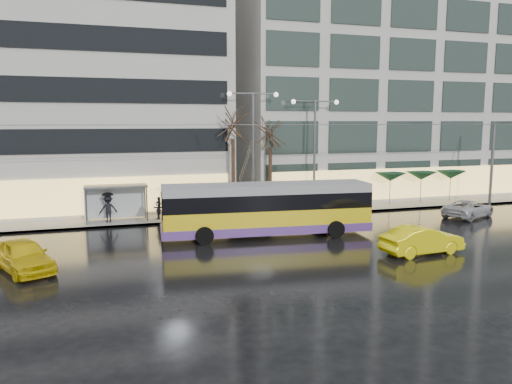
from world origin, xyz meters
name	(u,v)px	position (x,y,z in m)	size (l,w,h in m)	color
ground	(277,251)	(0.00, 0.00, 0.00)	(140.00, 140.00, 0.00)	black
sidewalk	(242,207)	(2.00, 14.00, 0.07)	(80.00, 10.00, 0.15)	gray
kerb	(260,218)	(2.00, 9.05, 0.07)	(80.00, 0.10, 0.15)	slate
building_left	(1,68)	(-16.00, 19.00, 11.15)	(34.00, 14.00, 22.00)	#ABA9A4
building_right	(393,64)	(19.00, 19.00, 12.65)	(32.00, 14.00, 25.00)	#ABA9A4
trolleybus	(267,211)	(0.63, 3.57, 1.59)	(12.88, 5.46, 5.89)	gold
catenary	(252,162)	(1.00, 7.94, 4.25)	(42.24, 5.12, 7.00)	#595B60
bus_shelter	(110,195)	(-8.38, 10.69, 1.96)	(4.20, 1.60, 2.51)	#595B60
street_lamp_near	(253,135)	(2.00, 10.80, 5.99)	(3.96, 0.36, 9.03)	#595B60
street_lamp_far	(315,138)	(7.00, 10.80, 5.71)	(3.96, 0.36, 8.53)	#595B60
tree_a	(233,120)	(0.50, 11.00, 7.09)	(3.20, 3.20, 8.40)	black
tree_b	(270,130)	(3.50, 11.20, 6.40)	(3.20, 3.20, 7.70)	black
parasol_a	(390,177)	(14.00, 11.00, 2.45)	(2.50, 2.50, 2.65)	#595B60
parasol_b	(421,176)	(17.00, 11.00, 2.45)	(2.50, 2.50, 2.65)	#595B60
parasol_c	(451,175)	(20.00, 11.00, 2.45)	(2.50, 2.50, 2.65)	#595B60
taxi_a	(23,255)	(-12.62, 0.11, 0.78)	(1.83, 4.55, 1.55)	yellow
taxi_b	(422,240)	(7.19, -2.83, 0.75)	(1.59, 4.55, 1.50)	yellow
sedan_silver	(469,209)	(16.81, 4.91, 0.64)	(2.14, 4.64, 1.29)	#B9B8BE
pedestrian_a	(159,197)	(-5.04, 10.76, 1.63)	(1.10, 1.12, 2.19)	black
pedestrian_b	(159,208)	(-5.13, 10.35, 0.94)	(0.91, 0.80, 1.59)	black
pedestrian_c	(108,206)	(-8.57, 10.25, 1.28)	(1.26, 0.90, 2.11)	black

